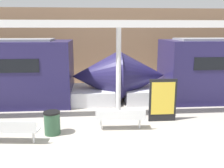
% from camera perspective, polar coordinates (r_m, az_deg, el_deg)
% --- Properties ---
extents(ground_plane, '(60.00, 60.00, 0.00)m').
position_cam_1_polar(ground_plane, '(8.27, -0.91, -13.90)').
color(ground_plane, '#A8A093').
extents(station_wall, '(56.00, 0.20, 5.00)m').
position_cam_1_polar(station_wall, '(16.94, -3.08, 8.54)').
color(station_wall, '#937051').
rests_on(station_wall, ground_plane).
extents(bench_near, '(1.84, 0.52, 0.80)m').
position_cam_1_polar(bench_near, '(9.27, 1.95, -7.56)').
color(bench_near, silver).
rests_on(bench_near, ground_plane).
extents(bench_far, '(1.90, 0.65, 0.80)m').
position_cam_1_polar(bench_far, '(8.86, -22.39, -9.51)').
color(bench_far, silver).
rests_on(bench_far, ground_plane).
extents(trash_bin, '(0.58, 0.58, 0.83)m').
position_cam_1_polar(trash_bin, '(9.19, -13.51, -8.62)').
color(trash_bin, '#2D5138').
rests_on(trash_bin, ground_plane).
extents(poster_board, '(1.11, 0.07, 1.75)m').
position_cam_1_polar(poster_board, '(10.21, 11.52, -3.63)').
color(poster_board, black).
rests_on(poster_board, ground_plane).
extents(support_column_near, '(0.20, 0.20, 3.72)m').
position_cam_1_polar(support_column_near, '(10.07, 1.49, 2.12)').
color(support_column_near, silver).
rests_on(support_column_near, ground_plane).
extents(canopy_beam, '(28.00, 0.60, 0.28)m').
position_cam_1_polar(canopy_beam, '(9.91, 1.55, 13.56)').
color(canopy_beam, silver).
rests_on(canopy_beam, support_column_near).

